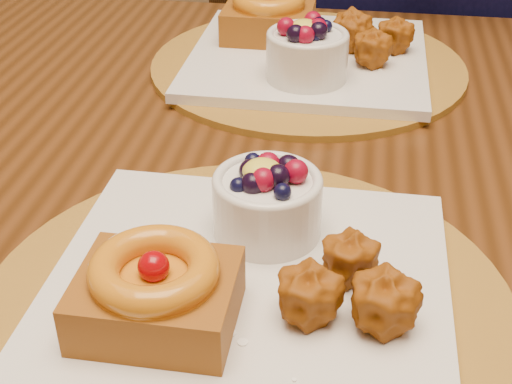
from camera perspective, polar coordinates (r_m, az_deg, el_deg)
dining_table at (r=0.73m, az=2.20°, el=-2.45°), size 1.60×0.90×0.76m
place_setting_near at (r=0.50m, az=-0.99°, el=-7.17°), size 0.38×0.38×0.08m
place_setting_far at (r=0.87m, az=3.99°, el=11.25°), size 0.38×0.38×0.09m
chair_far at (r=1.49m, az=5.88°, el=11.45°), size 0.58×0.58×1.01m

